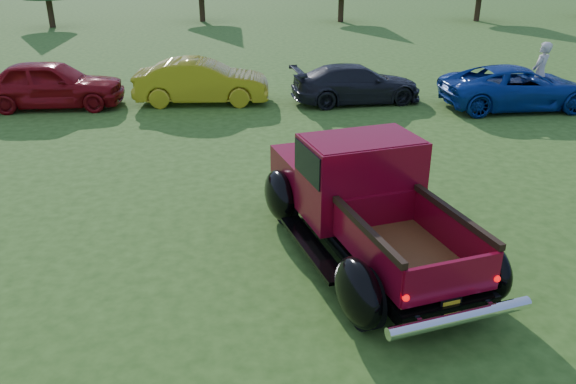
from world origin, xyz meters
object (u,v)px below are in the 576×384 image
object	(u,v)px
pickup_truck	(359,196)
show_car_yellow	(202,82)
show_car_grey	(356,84)
spectator	(540,73)
show_car_red	(51,84)
show_car_blue	(518,87)

from	to	relation	value
pickup_truck	show_car_yellow	distance (m)	9.99
pickup_truck	show_car_grey	bearing A→B (deg)	64.84
spectator	show_car_yellow	bearing A→B (deg)	-44.28
show_car_red	show_car_blue	size ratio (longest dim) A/B	0.93
show_car_red	show_car_yellow	distance (m)	4.56
show_car_blue	pickup_truck	bearing A→B (deg)	139.54
show_car_blue	show_car_grey	bearing A→B (deg)	75.64
show_car_red	pickup_truck	bearing A→B (deg)	-141.05
show_car_red	spectator	bearing A→B (deg)	-93.45
show_car_yellow	show_car_blue	xyz separation A→B (m)	(9.60, -1.52, -0.05)
show_car_grey	spectator	distance (m)	5.66
show_car_yellow	show_car_grey	bearing A→B (deg)	-91.60
pickup_truck	show_car_blue	size ratio (longest dim) A/B	1.16
show_car_red	spectator	xyz separation A→B (m)	(15.02, -1.03, 0.23)
pickup_truck	spectator	bearing A→B (deg)	34.86
show_car_red	spectator	world-z (taller)	spectator
show_car_red	show_car_grey	distance (m)	9.42
show_car_blue	show_car_red	bearing A→B (deg)	83.35
show_car_grey	show_car_blue	size ratio (longest dim) A/B	0.89
show_car_blue	spectator	world-z (taller)	spectator
pickup_truck	spectator	distance (m)	11.28
show_car_red	show_car_yellow	size ratio (longest dim) A/B	1.03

